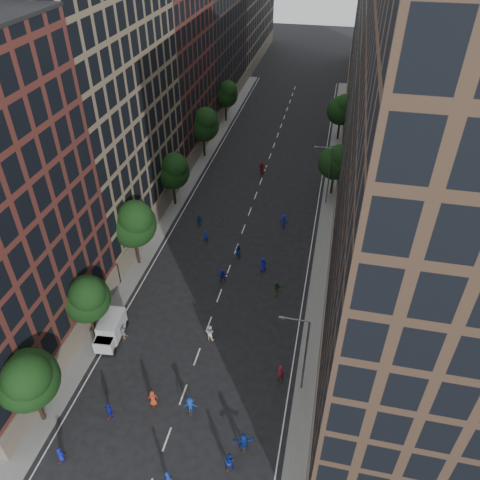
{
  "coord_description": "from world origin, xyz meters",
  "views": [
    {
      "loc": [
        10.68,
        -15.27,
        37.43
      ],
      "look_at": [
        0.64,
        30.83,
        2.0
      ],
      "focal_mm": 35.0,
      "sensor_mm": 36.0,
      "label": 1
    }
  ],
  "objects_px": {
    "cargo_van": "(110,330)",
    "skater_2": "(229,461)",
    "streetlamp_far": "(328,173)",
    "skater_1": "(168,478)",
    "streetlamp_near": "(303,352)",
    "skater_0": "(60,455)"
  },
  "relations": [
    {
      "from": "streetlamp_far",
      "to": "cargo_van",
      "type": "height_order",
      "value": "streetlamp_far"
    },
    {
      "from": "skater_1",
      "to": "streetlamp_near",
      "type": "bearing_deg",
      "value": -112.88
    },
    {
      "from": "cargo_van",
      "to": "skater_2",
      "type": "xyz_separation_m",
      "value": [
        15.04,
        -10.66,
        -0.37
      ]
    },
    {
      "from": "streetlamp_near",
      "to": "streetlamp_far",
      "type": "distance_m",
      "value": 33.0
    },
    {
      "from": "streetlamp_near",
      "to": "skater_2",
      "type": "distance_m",
      "value": 10.75
    },
    {
      "from": "streetlamp_far",
      "to": "skater_1",
      "type": "bearing_deg",
      "value": -101.52
    },
    {
      "from": "cargo_van",
      "to": "skater_1",
      "type": "xyz_separation_m",
      "value": [
        10.71,
        -12.95,
        -0.44
      ]
    },
    {
      "from": "streetlamp_far",
      "to": "skater_0",
      "type": "height_order",
      "value": "streetlamp_far"
    },
    {
      "from": "cargo_van",
      "to": "skater_2",
      "type": "relative_size",
      "value": 2.59
    },
    {
      "from": "skater_2",
      "to": "streetlamp_far",
      "type": "bearing_deg",
      "value": -88.96
    },
    {
      "from": "skater_1",
      "to": "streetlamp_far",
      "type": "bearing_deg",
      "value": -85.21
    },
    {
      "from": "skater_0",
      "to": "skater_1",
      "type": "relative_size",
      "value": 0.88
    },
    {
      "from": "skater_0",
      "to": "skater_2",
      "type": "relative_size",
      "value": 0.81
    },
    {
      "from": "streetlamp_near",
      "to": "skater_2",
      "type": "height_order",
      "value": "streetlamp_near"
    },
    {
      "from": "skater_1",
      "to": "skater_0",
      "type": "bearing_deg",
      "value": 16.31
    },
    {
      "from": "skater_0",
      "to": "skater_2",
      "type": "distance_m",
      "value": 13.71
    },
    {
      "from": "streetlamp_near",
      "to": "skater_2",
      "type": "bearing_deg",
      "value": -118.03
    },
    {
      "from": "cargo_van",
      "to": "skater_1",
      "type": "distance_m",
      "value": 16.81
    },
    {
      "from": "cargo_van",
      "to": "skater_1",
      "type": "relative_size",
      "value": 2.8
    },
    {
      "from": "streetlamp_far",
      "to": "cargo_van",
      "type": "xyz_separation_m",
      "value": [
        -19.68,
        -31.05,
        -3.87
      ]
    },
    {
      "from": "skater_2",
      "to": "skater_0",
      "type": "bearing_deg",
      "value": 16.98
    },
    {
      "from": "skater_2",
      "to": "streetlamp_near",
      "type": "bearing_deg",
      "value": -110.65
    }
  ]
}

